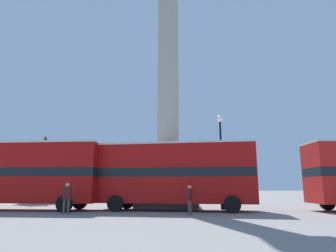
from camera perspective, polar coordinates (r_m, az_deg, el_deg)
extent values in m
plane|color=gray|center=(22.93, 0.00, -15.27)|extent=(200.00, 200.00, 0.00)
cube|color=#A39E8E|center=(22.90, 0.00, -14.09)|extent=(4.45, 4.45, 0.94)
cube|color=#A39E8E|center=(22.88, 0.00, -11.73)|extent=(3.20, 3.20, 0.94)
cylinder|color=#A39E8E|center=(24.43, 0.00, 9.06)|extent=(1.69, 1.69, 16.40)
cube|color=#A80F0C|center=(22.63, -26.84, -10.74)|extent=(11.16, 2.75, 1.66)
cube|color=black|center=(22.65, -26.59, -7.96)|extent=(11.15, 2.70, 0.55)
cube|color=#A80F0C|center=(22.72, -26.35, -5.28)|extent=(11.16, 2.75, 1.59)
cube|color=silver|center=(22.81, -26.16, -3.15)|extent=(11.16, 2.75, 0.12)
cylinder|color=black|center=(22.04, -16.44, -13.66)|extent=(1.01, 0.32, 1.00)
cylinder|color=black|center=(19.75, -19.13, -13.81)|extent=(1.01, 0.32, 1.00)
cube|color=#A80F0C|center=(19.83, 1.33, -12.06)|extent=(10.37, 3.49, 1.62)
cube|color=black|center=(19.85, 1.31, -8.92)|extent=(10.36, 3.44, 0.55)
cube|color=#A80F0C|center=(19.92, 1.30, -5.95)|extent=(10.37, 3.49, 1.52)
cube|color=silver|center=(20.02, 1.29, -3.62)|extent=(10.37, 3.49, 0.12)
cylinder|color=black|center=(20.96, 11.83, -14.02)|extent=(1.02, 0.39, 1.00)
cylinder|color=black|center=(18.41, 12.18, -14.38)|extent=(1.02, 0.39, 1.00)
cylinder|color=black|center=(21.86, -7.76, -14.04)|extent=(1.02, 0.39, 1.00)
cylinder|color=black|center=(19.43, -9.99, -14.30)|extent=(1.02, 0.39, 1.00)
cylinder|color=black|center=(22.88, 28.06, -12.71)|extent=(1.02, 0.37, 1.00)
cube|color=#A39E8E|center=(30.92, -22.94, -10.60)|extent=(3.18, 2.42, 3.03)
ellipsoid|color=brown|center=(31.08, -22.49, -4.89)|extent=(2.42, 1.26, 1.03)
cone|color=brown|center=(30.55, -20.65, -4.05)|extent=(1.05, 0.67, 1.08)
cylinder|color=brown|center=(31.19, -22.36, -3.14)|extent=(0.36, 0.36, 0.90)
sphere|color=brown|center=(31.27, -22.28, -2.07)|extent=(0.28, 0.28, 0.28)
cylinder|color=brown|center=(30.84, -21.19, -6.91)|extent=(0.20, 0.20, 1.07)
cylinder|color=brown|center=(30.36, -21.73, -6.81)|extent=(0.20, 0.20, 1.07)
cylinder|color=brown|center=(31.63, -23.52, -6.83)|extent=(0.20, 0.20, 1.07)
cylinder|color=brown|center=(31.16, -24.09, -6.73)|extent=(0.20, 0.20, 1.07)
cylinder|color=black|center=(21.33, 10.44, -14.83)|extent=(0.31, 0.31, 0.40)
cylinder|color=black|center=(21.34, 10.16, -7.22)|extent=(0.14, 0.14, 6.07)
sphere|color=white|center=(21.82, 9.86, 1.38)|extent=(0.48, 0.48, 0.48)
cylinder|color=#4C473D|center=(18.41, -19.21, -14.28)|extent=(0.14, 0.14, 0.83)
cylinder|color=#4C473D|center=(18.34, -18.47, -14.34)|extent=(0.14, 0.14, 0.83)
cube|color=#471919|center=(18.35, -18.69, -11.98)|extent=(0.47, 0.22, 0.66)
sphere|color=tan|center=(18.34, -18.60, -10.60)|extent=(0.23, 0.23, 0.23)
cylinder|color=#4C473D|center=(17.25, 4.31, -15.19)|extent=(0.14, 0.14, 0.77)
cylinder|color=#4C473D|center=(17.04, 4.04, -15.24)|extent=(0.14, 0.14, 0.77)
cube|color=#471919|center=(17.11, 4.14, -12.91)|extent=(0.30, 0.45, 0.61)
sphere|color=tan|center=(17.11, 4.12, -11.54)|extent=(0.21, 0.21, 0.21)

